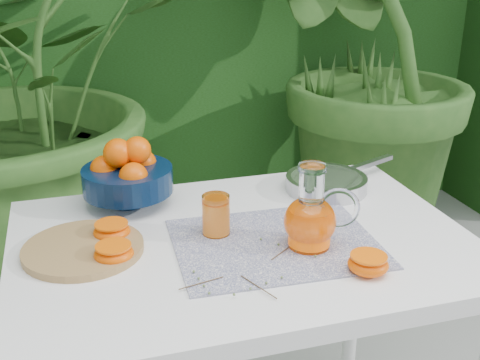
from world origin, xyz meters
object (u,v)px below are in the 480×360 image
object	(u,v)px
cutting_board	(83,249)
juice_pitcher	(311,219)
fruit_bowl	(127,174)
saute_pan	(327,182)
white_table	(243,270)

from	to	relation	value
cutting_board	juice_pitcher	bearing A→B (deg)	-13.82
fruit_bowl	saute_pan	bearing A→B (deg)	-6.37
fruit_bowl	saute_pan	distance (m)	0.52
juice_pitcher	fruit_bowl	bearing A→B (deg)	135.43
white_table	fruit_bowl	world-z (taller)	fruit_bowl
white_table	cutting_board	xyz separation A→B (m)	(-0.34, 0.03, 0.09)
cutting_board	juice_pitcher	size ratio (longest dim) A/B	1.37
cutting_board	juice_pitcher	distance (m)	0.48
juice_pitcher	saute_pan	size ratio (longest dim) A/B	0.48
saute_pan	cutting_board	bearing A→B (deg)	-165.18
white_table	cutting_board	bearing A→B (deg)	174.58
juice_pitcher	saute_pan	xyz separation A→B (m)	(0.17, 0.28, -0.05)
white_table	saute_pan	world-z (taller)	saute_pan
fruit_bowl	juice_pitcher	distance (m)	0.48
white_table	saute_pan	distance (m)	0.37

